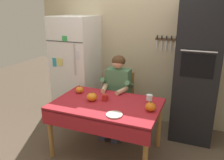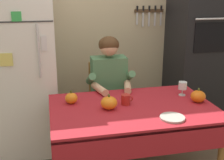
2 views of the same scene
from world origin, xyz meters
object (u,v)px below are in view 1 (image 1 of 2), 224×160
Objects in this scene: wall_oven at (197,71)px; seated_person at (117,88)px; refrigerator at (77,68)px; dining_table at (106,109)px; pumpkin_large at (150,107)px; pumpkin_small at (80,90)px; chair_behind_person at (121,98)px; wine_glass at (149,98)px; serving_tray at (114,115)px; coffee_mug at (105,98)px; pumpkin_medium at (92,97)px.

seated_person is (-1.12, -0.32, -0.31)m from wall_oven.
refrigerator is 1.32m from dining_table.
pumpkin_small is (-1.10, 0.21, -0.00)m from pumpkin_large.
chair_behind_person is 7.10× the size of wine_glass.
wall_oven is 10.78× the size of serving_tray.
dining_table is at bearing -42.91° from refrigerator.
chair_behind_person reaches higher than pumpkin_large.
wine_glass reaches higher than pumpkin_small.
wall_oven is (2.00, 0.04, 0.15)m from refrigerator.
coffee_mug is 0.59m from wine_glass.
pumpkin_medium is (-1.26, -0.91, -0.26)m from wall_oven.
pumpkin_small is (0.44, -0.68, -0.11)m from refrigerator.
wall_oven is 1.41m from coffee_mug.
seated_person is 8.95× the size of pumpkin_medium.
dining_table is 10.72× the size of pumpkin_large.
pumpkin_large is (0.67, -0.80, 0.28)m from chair_behind_person.
seated_person is at bearing 42.64° from pumpkin_small.
pumpkin_medium reaches higher than pumpkin_small.
wall_oven is 1.49m from serving_tray.
dining_table is (-1.05, -0.92, -0.39)m from wall_oven.
seated_person is 0.53m from coffee_mug.
coffee_mug is 0.81× the size of wine_glass.
dining_table is 0.61m from seated_person.
wine_glass is (0.60, -0.61, 0.32)m from chair_behind_person.
refrigerator is at bearing 130.39° from pumpkin_medium.
chair_behind_person reaches higher than pumpkin_medium.
coffee_mug is 0.77× the size of pumpkin_medium.
refrigerator is 1.94× the size of chair_behind_person.
pumpkin_large is 1.10× the size of pumpkin_small.
refrigerator reaches higher than dining_table.
dining_table is (0.95, -0.88, -0.24)m from refrigerator.
chair_behind_person is at bearing 80.07° from pumpkin_medium.
wall_oven is 1.57m from pumpkin_medium.
refrigerator is 1.45× the size of seated_person.
wall_oven is at bearing 63.61° from pumpkin_large.
chair_behind_person is 0.75× the size of seated_person.
wall_oven is 15.10× the size of pumpkin_medium.
pumpkin_large is at bearing -50.09° from chair_behind_person.
dining_table is 1.51× the size of chair_behind_person.
pumpkin_medium is at bearing -49.61° from refrigerator.
chair_behind_person is at bearing 95.34° from dining_table.
pumpkin_large is at bearing -116.39° from wall_oven.
refrigerator is at bearing 154.82° from wine_glass.
coffee_mug is at bearing -87.87° from chair_behind_person.
seated_person reaches higher than serving_tray.
wall_oven reaches higher than serving_tray.
seated_person is 0.59m from pumpkin_small.
wall_oven is at bearing 41.31° from dining_table.
serving_tray is at bearing -142.46° from pumpkin_large.
wine_glass is at bearing 107.76° from pumpkin_large.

